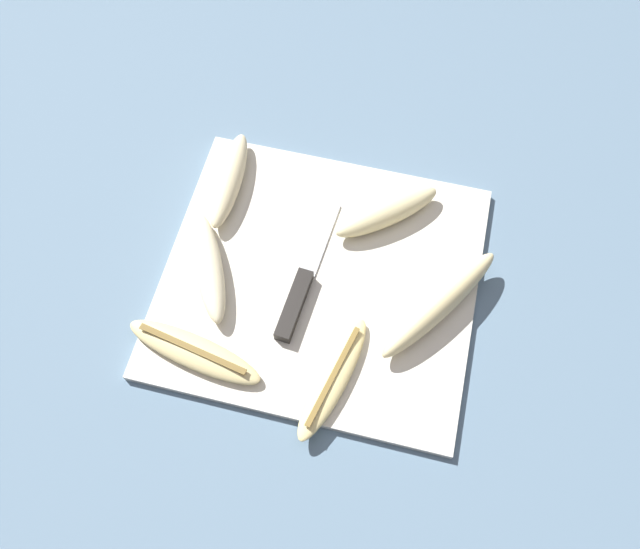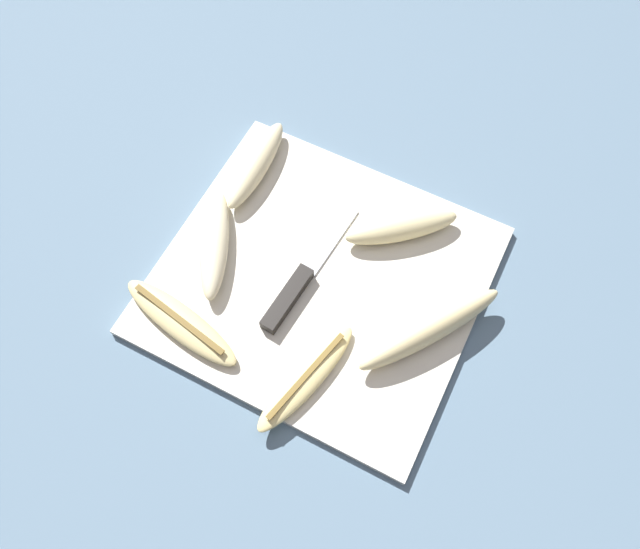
{
  "view_description": "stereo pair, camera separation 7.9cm",
  "coord_description": "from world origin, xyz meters",
  "px_view_note": "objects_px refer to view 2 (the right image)",
  "views": [
    {
      "loc": [
        0.08,
        -0.33,
        0.74
      ],
      "look_at": [
        0.0,
        0.0,
        0.02
      ],
      "focal_mm": 35.0,
      "sensor_mm": 36.0,
      "label": 1
    },
    {
      "loc": [
        0.15,
        -0.3,
        0.74
      ],
      "look_at": [
        0.0,
        0.0,
        0.02
      ],
      "focal_mm": 35.0,
      "sensor_mm": 36.0,
      "label": 2
    }
  ],
  "objects_px": {
    "knife": "(295,288)",
    "banana_cream_curved": "(256,165)",
    "banana_golden_short": "(306,378)",
    "banana_ripe_center": "(430,329)",
    "banana_soft_right": "(401,227)",
    "banana_spotted_left": "(181,322)",
    "banana_bright_far": "(215,244)"
  },
  "relations": [
    {
      "from": "banana_soft_right",
      "to": "knife",
      "type": "bearing_deg",
      "value": -122.04
    },
    {
      "from": "banana_bright_far",
      "to": "banana_ripe_center",
      "type": "distance_m",
      "value": 0.29
    },
    {
      "from": "banana_golden_short",
      "to": "banana_cream_curved",
      "type": "xyz_separation_m",
      "value": [
        -0.2,
        0.23,
        0.01
      ]
    },
    {
      "from": "banana_golden_short",
      "to": "banana_spotted_left",
      "type": "height_order",
      "value": "banana_spotted_left"
    },
    {
      "from": "knife",
      "to": "banana_ripe_center",
      "type": "bearing_deg",
      "value": 11.53
    },
    {
      "from": "banana_soft_right",
      "to": "banana_cream_curved",
      "type": "xyz_separation_m",
      "value": [
        -0.22,
        -0.0,
        -0.0
      ]
    },
    {
      "from": "banana_bright_far",
      "to": "knife",
      "type": "bearing_deg",
      "value": -2.07
    },
    {
      "from": "knife",
      "to": "banana_ripe_center",
      "type": "xyz_separation_m",
      "value": [
        0.17,
        0.02,
        0.01
      ]
    },
    {
      "from": "knife",
      "to": "banana_golden_short",
      "type": "bearing_deg",
      "value": -51.24
    },
    {
      "from": "knife",
      "to": "banana_golden_short",
      "type": "distance_m",
      "value": 0.12
    },
    {
      "from": "banana_golden_short",
      "to": "banana_bright_far",
      "type": "bearing_deg",
      "value": 151.21
    },
    {
      "from": "banana_bright_far",
      "to": "banana_spotted_left",
      "type": "xyz_separation_m",
      "value": [
        0.02,
        -0.11,
        -0.01
      ]
    },
    {
      "from": "banana_ripe_center",
      "to": "banana_spotted_left",
      "type": "xyz_separation_m",
      "value": [
        -0.28,
        -0.13,
        -0.01
      ]
    },
    {
      "from": "banana_soft_right",
      "to": "banana_ripe_center",
      "type": "distance_m",
      "value": 0.15
    },
    {
      "from": "banana_cream_curved",
      "to": "banana_ripe_center",
      "type": "bearing_deg",
      "value": -20.53
    },
    {
      "from": "banana_golden_short",
      "to": "banana_bright_far",
      "type": "relative_size",
      "value": 1.07
    },
    {
      "from": "banana_golden_short",
      "to": "banana_spotted_left",
      "type": "relative_size",
      "value": 0.93
    },
    {
      "from": "banana_ripe_center",
      "to": "banana_cream_curved",
      "type": "height_order",
      "value": "banana_ripe_center"
    },
    {
      "from": "banana_spotted_left",
      "to": "banana_cream_curved",
      "type": "xyz_separation_m",
      "value": [
        -0.03,
        0.24,
        0.01
      ]
    },
    {
      "from": "banana_spotted_left",
      "to": "banana_cream_curved",
      "type": "height_order",
      "value": "banana_cream_curved"
    },
    {
      "from": "banana_ripe_center",
      "to": "banana_soft_right",
      "type": "bearing_deg",
      "value": 127.52
    },
    {
      "from": "banana_golden_short",
      "to": "banana_cream_curved",
      "type": "height_order",
      "value": "banana_cream_curved"
    },
    {
      "from": "banana_golden_short",
      "to": "knife",
      "type": "bearing_deg",
      "value": 124.17
    },
    {
      "from": "knife",
      "to": "banana_cream_curved",
      "type": "bearing_deg",
      "value": 138.95
    },
    {
      "from": "banana_soft_right",
      "to": "banana_spotted_left",
      "type": "bearing_deg",
      "value": -127.93
    },
    {
      "from": "banana_ripe_center",
      "to": "banana_spotted_left",
      "type": "relative_size",
      "value": 1.02
    },
    {
      "from": "banana_soft_right",
      "to": "banana_ripe_center",
      "type": "xyz_separation_m",
      "value": [
        0.09,
        -0.12,
        0.0
      ]
    },
    {
      "from": "knife",
      "to": "banana_cream_curved",
      "type": "xyz_separation_m",
      "value": [
        -0.13,
        0.14,
        0.01
      ]
    },
    {
      "from": "banana_golden_short",
      "to": "banana_cream_curved",
      "type": "distance_m",
      "value": 0.31
    },
    {
      "from": "knife",
      "to": "banana_bright_far",
      "type": "distance_m",
      "value": 0.12
    },
    {
      "from": "banana_soft_right",
      "to": "banana_spotted_left",
      "type": "relative_size",
      "value": 0.77
    },
    {
      "from": "banana_ripe_center",
      "to": "banana_bright_far",
      "type": "bearing_deg",
      "value": -176.72
    }
  ]
}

